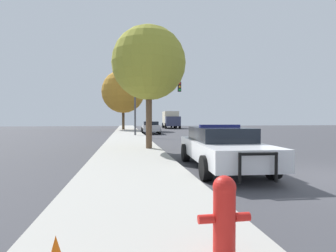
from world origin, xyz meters
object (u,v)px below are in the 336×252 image
(fire_hydrant, at_px, (224,215))
(car_background_distant, at_px, (169,124))
(tree_sidewalk_far, at_px, (123,92))
(box_truck, at_px, (171,119))
(car_background_midblock, at_px, (151,127))
(tree_sidewalk_near, at_px, (149,63))
(traffic_light, at_px, (154,95))
(police_car, at_px, (221,146))

(fire_hydrant, distance_m, car_background_distant, 45.22)
(tree_sidewalk_far, bearing_deg, box_truck, 43.27)
(car_background_midblock, bearing_deg, car_background_distant, 76.70)
(tree_sidewalk_far, height_order, tree_sidewalk_near, tree_sidewalk_far)
(traffic_light, distance_m, car_background_distant, 24.10)
(police_car, height_order, car_background_midblock, police_car)
(tree_sidewalk_far, bearing_deg, car_background_midblock, -71.85)
(car_background_midblock, height_order, tree_sidewalk_far, tree_sidewalk_far)
(fire_hydrant, distance_m, car_background_midblock, 25.62)
(fire_hydrant, relative_size, box_truck, 0.13)
(tree_sidewalk_far, bearing_deg, car_background_distant, 51.28)
(car_background_midblock, xyz_separation_m, car_background_distant, (5.10, 19.14, 0.01))
(fire_hydrant, relative_size, car_background_midblock, 0.20)
(traffic_light, relative_size, tree_sidewalk_near, 0.84)
(box_truck, relative_size, tree_sidewalk_near, 1.10)
(police_car, xyz_separation_m, tree_sidewalk_far, (-3.32, 29.22, 4.71))
(car_background_distant, relative_size, box_truck, 0.65)
(fire_hydrant, height_order, tree_sidewalk_far, tree_sidewalk_far)
(box_truck, bearing_deg, fire_hydrant, 83.39)
(police_car, xyz_separation_m, box_truck, (4.76, 36.82, 0.87))
(police_car, relative_size, box_truck, 0.78)
(tree_sidewalk_near, bearing_deg, traffic_light, 82.42)
(tree_sidewalk_far, relative_size, tree_sidewalk_near, 1.37)
(traffic_light, bearing_deg, tree_sidewalk_far, 102.36)
(car_background_midblock, bearing_deg, tree_sidewalk_far, 109.78)
(traffic_light, bearing_deg, car_background_distant, 77.52)
(traffic_light, height_order, car_background_distant, traffic_light)
(fire_hydrant, bearing_deg, tree_sidewalk_near, 89.16)
(fire_hydrant, height_order, traffic_light, traffic_light)
(police_car, distance_m, tree_sidewalk_near, 6.45)
(car_background_midblock, bearing_deg, police_car, -87.38)
(car_background_distant, relative_size, tree_sidewalk_near, 0.71)
(traffic_light, distance_m, tree_sidewalk_near, 11.05)
(traffic_light, height_order, car_background_midblock, traffic_light)
(police_car, bearing_deg, car_background_midblock, -85.58)
(police_car, distance_m, box_truck, 37.14)
(police_car, distance_m, car_background_distant, 39.58)
(car_background_midblock, distance_m, tree_sidewalk_far, 10.64)
(car_background_distant, bearing_deg, tree_sidewalk_far, -130.51)
(traffic_light, distance_m, tree_sidewalk_far, 13.69)
(fire_hydrant, xyz_separation_m, tree_sidewalk_far, (-1.30, 34.63, 4.83))
(car_background_midblock, xyz_separation_m, tree_sidewalk_near, (-1.52, -15.14, 3.60))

